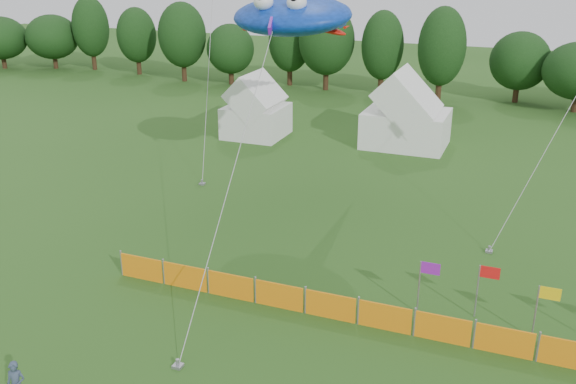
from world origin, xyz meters
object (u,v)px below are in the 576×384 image
at_px(barrier_fence, 330,306).
at_px(tent_left, 256,111).
at_px(stingray_kite, 295,15).
at_px(tent_right, 406,117).

bearing_deg(barrier_fence, tent_left, 120.47).
distance_m(tent_left, stingray_kite, 15.54).
height_order(tent_right, barrier_fence, tent_right).
bearing_deg(tent_left, barrier_fence, -59.53).
xyz_separation_m(tent_right, stingray_kite, (-3.10, -12.82, 7.65)).
bearing_deg(tent_left, stingray_kite, -57.22).
relative_size(tent_right, stingray_kite, 0.25).
bearing_deg(stingray_kite, barrier_fence, -62.34).
distance_m(tent_right, barrier_fence, 22.77).
bearing_deg(tent_left, tent_right, 8.32).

